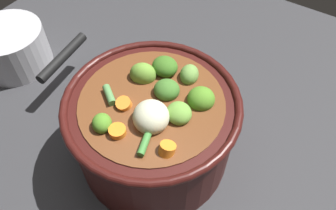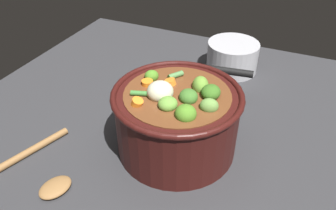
% 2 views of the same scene
% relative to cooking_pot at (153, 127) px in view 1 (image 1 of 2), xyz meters
% --- Properties ---
extents(ground_plane, '(1.10, 1.10, 0.00)m').
position_rel_cooking_pot_xyz_m(ground_plane, '(0.00, 0.00, -0.07)').
color(ground_plane, '#2D2D30').
extents(cooking_pot, '(0.25, 0.25, 0.16)m').
position_rel_cooking_pot_xyz_m(cooking_pot, '(0.00, 0.00, 0.00)').
color(cooking_pot, '#38110F').
rests_on(cooking_pot, ground_plane).
extents(small_saucepan, '(0.22, 0.16, 0.08)m').
position_rel_cooking_pot_xyz_m(small_saucepan, '(0.36, -0.02, -0.03)').
color(small_saucepan, '#ADADB2').
rests_on(small_saucepan, ground_plane).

